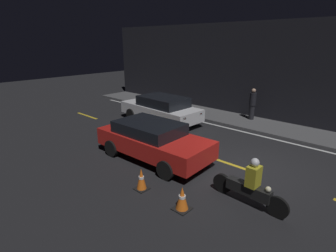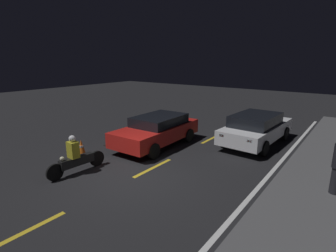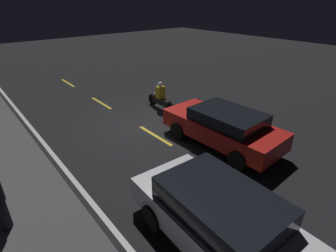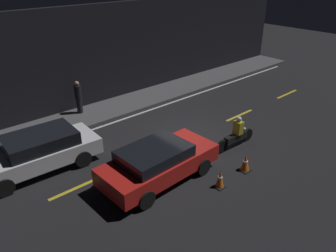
{
  "view_description": "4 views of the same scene",
  "coord_description": "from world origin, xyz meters",
  "px_view_note": "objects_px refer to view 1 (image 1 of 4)",
  "views": [
    {
      "loc": [
        3.33,
        -7.63,
        4.11
      ],
      "look_at": [
        -3.39,
        -0.27,
        0.88
      ],
      "focal_mm": 28.0,
      "sensor_mm": 36.0,
      "label": 1
    },
    {
      "loc": [
        5.63,
        5.63,
        3.76
      ],
      "look_at": [
        -2.47,
        -0.43,
        1.18
      ],
      "focal_mm": 28.0,
      "sensor_mm": 36.0,
      "label": 2
    },
    {
      "loc": [
        -8.17,
        5.32,
        4.82
      ],
      "look_at": [
        -1.83,
        0.04,
        0.74
      ],
      "focal_mm": 28.0,
      "sensor_mm": 36.0,
      "label": 3
    },
    {
      "loc": [
        -9.12,
        -8.9,
        6.96
      ],
      "look_at": [
        -1.59,
        -0.31,
        1.2
      ],
      "focal_mm": 35.0,
      "sensor_mm": 36.0,
      "label": 4
    }
  ],
  "objects_px": {
    "sedan_white": "(161,108)",
    "traffic_cone_mid": "(182,199)",
    "motorcycle": "(249,186)",
    "taxi_red": "(153,139)",
    "traffic_cone_near": "(141,179)",
    "pedestrian": "(252,104)"
  },
  "relations": [
    {
      "from": "motorcycle",
      "to": "pedestrian",
      "type": "relative_size",
      "value": 1.29
    },
    {
      "from": "taxi_red",
      "to": "traffic_cone_mid",
      "type": "bearing_deg",
      "value": -33.02
    },
    {
      "from": "traffic_cone_near",
      "to": "pedestrian",
      "type": "xyz_separation_m",
      "value": [
        -0.74,
        8.58,
        0.64
      ]
    },
    {
      "from": "traffic_cone_near",
      "to": "traffic_cone_mid",
      "type": "bearing_deg",
      "value": 1.94
    },
    {
      "from": "motorcycle",
      "to": "traffic_cone_mid",
      "type": "xyz_separation_m",
      "value": [
        -1.14,
        -1.35,
        -0.23
      ]
    },
    {
      "from": "sedan_white",
      "to": "traffic_cone_mid",
      "type": "distance_m",
      "value": 7.65
    },
    {
      "from": "motorcycle",
      "to": "taxi_red",
      "type": "bearing_deg",
      "value": 177.96
    },
    {
      "from": "sedan_white",
      "to": "traffic_cone_mid",
      "type": "height_order",
      "value": "sedan_white"
    },
    {
      "from": "sedan_white",
      "to": "motorcycle",
      "type": "relative_size",
      "value": 2.13
    },
    {
      "from": "pedestrian",
      "to": "sedan_white",
      "type": "bearing_deg",
      "value": -135.34
    },
    {
      "from": "motorcycle",
      "to": "pedestrian",
      "type": "xyz_separation_m",
      "value": [
        -3.35,
        7.18,
        0.42
      ]
    },
    {
      "from": "sedan_white",
      "to": "traffic_cone_mid",
      "type": "relative_size",
      "value": 7.09
    },
    {
      "from": "traffic_cone_near",
      "to": "pedestrian",
      "type": "bearing_deg",
      "value": 94.91
    },
    {
      "from": "taxi_red",
      "to": "motorcycle",
      "type": "bearing_deg",
      "value": -6.67
    },
    {
      "from": "traffic_cone_mid",
      "to": "motorcycle",
      "type": "bearing_deg",
      "value": 49.82
    },
    {
      "from": "motorcycle",
      "to": "traffic_cone_mid",
      "type": "relative_size",
      "value": 3.33
    },
    {
      "from": "traffic_cone_mid",
      "to": "sedan_white",
      "type": "bearing_deg",
      "value": 137.84
    },
    {
      "from": "taxi_red",
      "to": "traffic_cone_mid",
      "type": "height_order",
      "value": "taxi_red"
    },
    {
      "from": "traffic_cone_mid",
      "to": "taxi_red",
      "type": "bearing_deg",
      "value": 148.72
    },
    {
      "from": "sedan_white",
      "to": "motorcycle",
      "type": "bearing_deg",
      "value": 153.64
    },
    {
      "from": "pedestrian",
      "to": "traffic_cone_near",
      "type": "bearing_deg",
      "value": -85.09
    },
    {
      "from": "taxi_red",
      "to": "pedestrian",
      "type": "relative_size",
      "value": 2.63
    }
  ]
}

